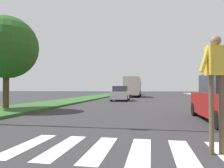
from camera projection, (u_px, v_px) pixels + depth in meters
The scene contains 10 objects.
ground_plane at pixel (156, 99), 27.37m from camera, with size 140.00×140.00×0.00m, color #2D2D30.
crosswalk at pixel (183, 153), 4.48m from camera, with size 7.65×2.20×0.01m.
median_strip at pixel (85, 99), 27.02m from camera, with size 3.67×64.00×0.15m, color #2D5B28.
tree_mid at pixel (6, 47), 13.05m from camera, with size 3.83×3.83×5.67m.
traffic_light_gantry at pixel (46, 6), 7.77m from camera, with size 9.91×0.30×6.00m.
pedestrian_performer at pixel (216, 75), 4.47m from camera, with size 0.74×0.34×2.49m.
sedan_midblock at pixel (121, 94), 23.56m from camera, with size 1.93×4.13×1.63m.
sedan_distant at pixel (136, 92), 38.65m from camera, with size 1.91×4.35×1.72m.
sedan_far_horizon at pixel (137, 91), 47.97m from camera, with size 1.88×4.11×1.69m.
truck_box_delivery at pixel (133, 87), 33.19m from camera, with size 2.40×6.20×3.10m.
Camera 1 is at (-0.66, 2.02, 1.38)m, focal length 34.07 mm.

